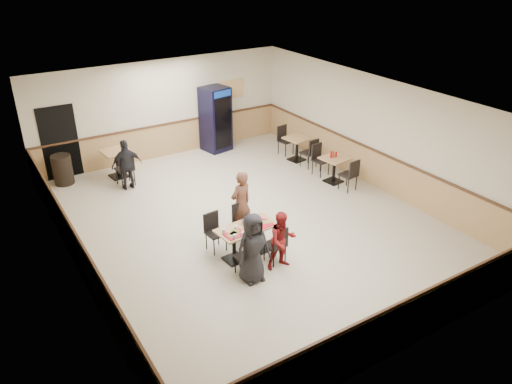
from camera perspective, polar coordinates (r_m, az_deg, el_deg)
ground at (r=12.07m, az=-0.95°, el=-3.39°), size 10.00×10.00×0.00m
room_shell at (r=14.61m, az=-0.17°, el=4.65°), size 10.00×10.00×10.00m
main_table at (r=10.60m, az=-1.08°, el=-5.09°), size 1.35×0.75×0.69m
main_chairs at (r=10.59m, az=-1.28°, el=-5.27°), size 1.27×1.61×0.88m
diner_woman_left at (r=9.71m, az=-0.36°, el=-6.43°), size 0.73×0.49×1.47m
diner_woman_right at (r=10.15m, az=3.02°, el=-5.55°), size 0.66×0.54×1.26m
diner_man_opposite at (r=11.21m, az=-1.73°, el=-1.35°), size 0.63×0.48×1.56m
lone_diner at (r=13.85m, az=-14.54°, el=3.04°), size 0.84×0.38×1.40m
tabletop_clutter at (r=10.43m, az=-0.98°, el=-4.03°), size 1.14×0.62×0.12m
side_table_near at (r=14.04m, az=8.93°, el=2.96°), size 0.77×0.77×0.73m
side_table_near_chair_south at (r=13.65m, az=10.50°, el=2.03°), size 0.48×0.48×0.92m
side_table_near_chair_north at (r=14.45m, az=7.44°, el=3.67°), size 0.48×0.48×0.92m
side_table_far at (r=15.38m, az=4.71°, el=5.34°), size 0.78×0.78×0.74m
side_table_far_chair_south at (r=14.95m, az=6.04°, el=4.56°), size 0.49×0.49×0.93m
side_table_far_chair_north at (r=15.83m, az=3.44°, el=5.92°), size 0.49×0.49×0.93m
condiment_caddy at (r=13.93m, az=8.80°, el=4.26°), size 0.23×0.06×0.20m
back_table at (r=14.72m, az=-15.60°, el=3.59°), size 0.81×0.81×0.80m
back_table_chair_lone at (r=14.16m, az=-14.80°, el=2.67°), size 0.51×0.51×1.01m
pepsi_cooler at (r=16.05m, az=-4.63°, el=8.30°), size 0.91×0.91×2.05m
trash_bin at (r=14.80m, az=-21.23°, el=2.39°), size 0.53×0.53×0.84m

